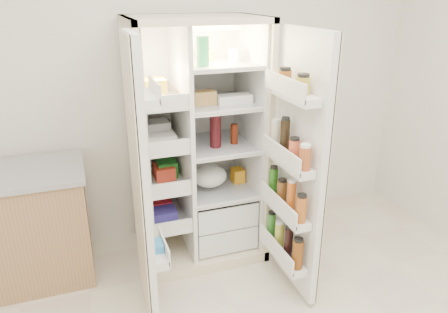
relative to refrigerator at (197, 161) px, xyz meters
name	(u,v)px	position (x,y,z in m)	size (l,w,h in m)	color
wall_back	(183,73)	(0.00, 0.35, 0.61)	(4.00, 0.02, 2.70)	silver
refrigerator	(197,161)	(0.00, 0.00, 0.00)	(0.92, 0.70, 1.80)	beige
freezer_door	(141,185)	(-0.51, -0.60, 0.15)	(0.15, 0.40, 1.72)	silver
fridge_door	(297,171)	(0.47, -0.69, 0.13)	(0.17, 0.58, 1.72)	silver
kitchen_counter	(4,229)	(-1.40, 0.00, -0.32)	(1.15, 0.61, 0.83)	#9A724D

